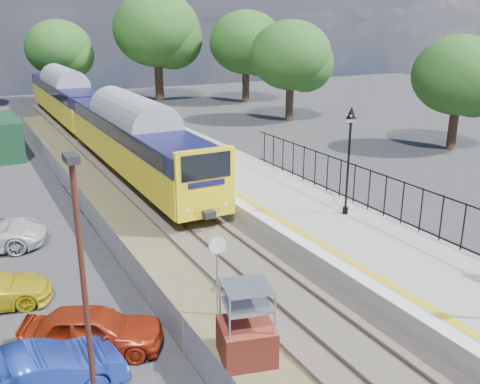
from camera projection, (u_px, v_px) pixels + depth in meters
ground at (329, 333)px, 15.79m from camera, size 120.00×120.00×0.00m
track_bed at (188, 226)px, 23.69m from camera, size 5.90×80.00×0.29m
platform at (297, 213)px, 24.25m from camera, size 5.00×70.00×0.90m
platform_edge at (258, 211)px, 23.19m from camera, size 0.90×70.00×0.01m
victorian_lamp_north at (350, 136)px, 21.88m from camera, size 0.44×0.44×4.60m
palisade_fence at (436, 215)px, 20.02m from camera, size 0.12×26.00×2.00m
wire_fence at (90, 213)px, 23.83m from camera, size 0.06×52.00×1.20m
tree_line at (71, 45)px, 49.70m from camera, size 56.80×43.80×11.88m
train at (92, 112)px, 39.56m from camera, size 2.82×40.83×3.51m
brick_plinth at (247, 324)px, 14.23m from camera, size 1.71×1.71×2.27m
speed_sign at (217, 264)px, 16.12m from camera, size 0.54×0.15×2.68m
carpark_lamp at (84, 286)px, 10.78m from camera, size 0.25×0.50×6.44m
car_red at (92, 330)px, 14.74m from camera, size 4.18×3.05×1.32m
car_blue at (37, 377)px, 12.78m from camera, size 4.30×1.90×1.37m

